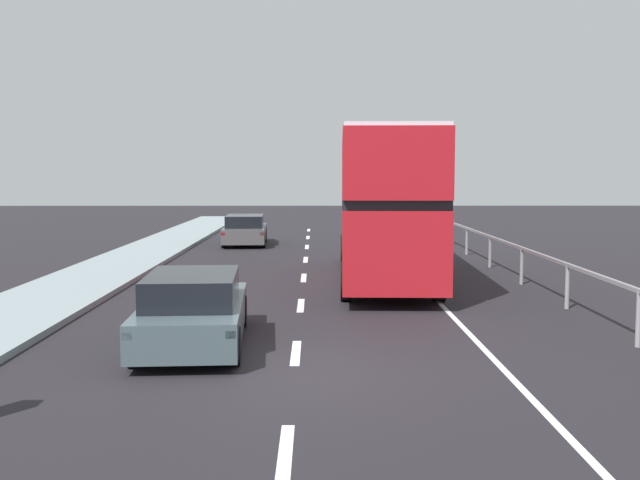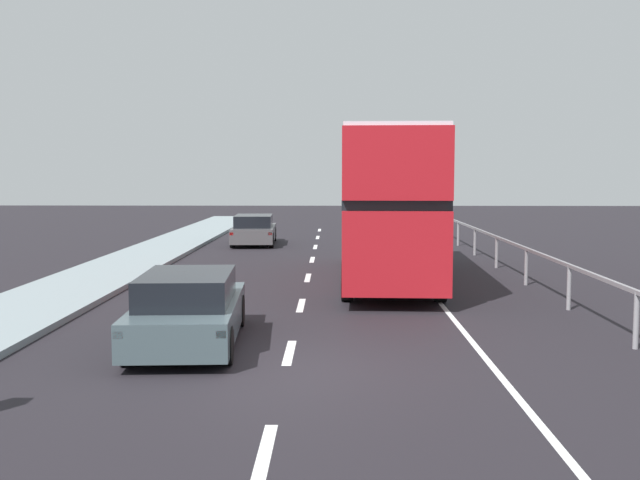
# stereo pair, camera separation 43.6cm
# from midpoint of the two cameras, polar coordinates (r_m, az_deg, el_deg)

# --- Properties ---
(ground_plane) EXTENTS (73.98, 120.00, 0.10)m
(ground_plane) POSITION_cam_midpoint_polar(r_m,az_deg,el_deg) (12.30, -3.00, -9.89)
(ground_plane) COLOR black
(lane_paint_markings) EXTENTS (3.50, 46.00, 0.01)m
(lane_paint_markings) POSITION_cam_midpoint_polar(r_m,az_deg,el_deg) (20.83, 4.15, -3.53)
(lane_paint_markings) COLOR silver
(lane_paint_markings) RESTS_ON ground
(bridge_side_railing) EXTENTS (0.10, 42.00, 1.06)m
(bridge_side_railing) POSITION_cam_midpoint_polar(r_m,az_deg,el_deg) (21.73, 14.60, -1.02)
(bridge_side_railing) COLOR gray
(bridge_side_railing) RESTS_ON ground
(double_decker_bus_red) EXTENTS (2.85, 10.67, 4.28)m
(double_decker_bus_red) POSITION_cam_midpoint_polar(r_m,az_deg,el_deg) (21.94, 4.36, 2.91)
(double_decker_bus_red) COLOR #AB151D
(double_decker_bus_red) RESTS_ON ground
(hatchback_car_near) EXTENTS (2.04, 4.59, 1.34)m
(hatchback_car_near) POSITION_cam_midpoint_polar(r_m,az_deg,el_deg) (13.88, -10.52, -5.28)
(hatchback_car_near) COLOR #415156
(hatchback_car_near) RESTS_ON ground
(sedan_car_ahead) EXTENTS (1.99, 4.50, 1.31)m
(sedan_car_ahead) POSITION_cam_midpoint_polar(r_m,az_deg,el_deg) (32.95, -6.11, 0.75)
(sedan_car_ahead) COLOR #4A484B
(sedan_car_ahead) RESTS_ON ground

